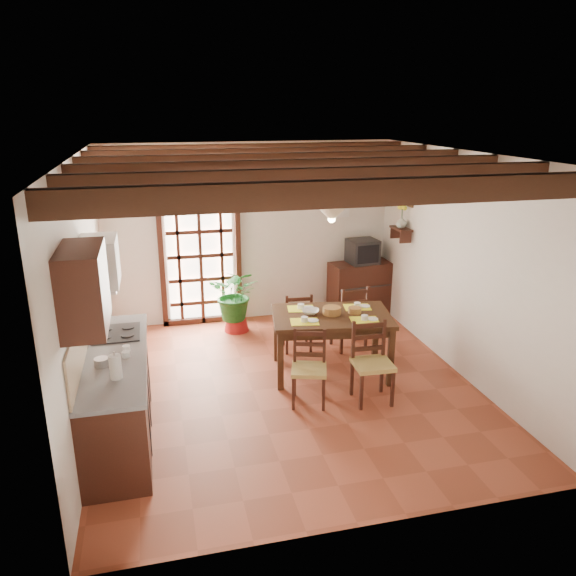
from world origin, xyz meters
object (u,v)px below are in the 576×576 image
object	(u,v)px
chair_far_left	(297,332)
sideboard	(361,288)
chair_far_right	(349,328)
crt_tv	(363,251)
chair_near_right	(372,377)
chair_near_left	(309,381)
dining_table	(332,322)
potted_plant	(236,295)
pendant_lamp	(332,213)
kitchen_counter	(118,394)

from	to	relation	value
chair_far_left	sideboard	world-z (taller)	sideboard
chair_far_right	crt_tv	bearing A→B (deg)	-122.80
chair_near_right	chair_far_left	size ratio (longest dim) A/B	1.10
sideboard	chair_far_right	bearing A→B (deg)	-123.84
chair_near_left	sideboard	size ratio (longest dim) A/B	0.84
sideboard	crt_tv	distance (m)	0.63
dining_table	crt_tv	world-z (taller)	crt_tv
sideboard	chair_far_left	bearing A→B (deg)	-146.83
potted_plant	dining_table	bearing A→B (deg)	-60.39
chair_near_right	sideboard	world-z (taller)	chair_near_right
chair_near_left	chair_far_right	distance (m)	1.69
sideboard	pendant_lamp	world-z (taller)	pendant_lamp
dining_table	potted_plant	xyz separation A→B (m)	(-0.97, 1.71, -0.13)
dining_table	chair_near_right	size ratio (longest dim) A/B	1.71
kitchen_counter	chair_near_right	world-z (taller)	kitchen_counter
chair_near_left	chair_far_right	xyz separation A→B (m)	(0.98, 1.37, 0.03)
chair_far_right	pendant_lamp	size ratio (longest dim) A/B	1.12
chair_far_left	pendant_lamp	xyz separation A→B (m)	(0.24, -0.71, 1.81)
kitchen_counter	pendant_lamp	xyz separation A→B (m)	(2.59, 0.96, 1.60)
chair_near_right	chair_far_right	xyz separation A→B (m)	(0.25, 1.49, 0.00)
chair_far_left	pendant_lamp	bearing A→B (deg)	113.10
potted_plant	chair_near_right	bearing A→B (deg)	-64.29
chair_near_right	chair_far_right	world-z (taller)	chair_far_right
dining_table	pendant_lamp	distance (m)	1.38
chair_far_right	sideboard	world-z (taller)	chair_far_right
chair_near_right	crt_tv	world-z (taller)	crt_tv
chair_near_left	chair_far_right	size ratio (longest dim) A/B	0.91
chair_near_left	sideboard	world-z (taller)	sideboard
dining_table	chair_far_left	bearing A→B (deg)	115.94
kitchen_counter	sideboard	xyz separation A→B (m)	(3.74, 2.83, -0.03)
chair_far_left	pendant_lamp	size ratio (longest dim) A/B	1.02
chair_far_left	crt_tv	distance (m)	1.97
chair_far_left	chair_far_right	world-z (taller)	chair_far_right
dining_table	chair_far_left	size ratio (longest dim) A/B	1.88
chair_far_right	potted_plant	distance (m)	1.80
chair_near_left	chair_far_left	distance (m)	1.51
kitchen_counter	dining_table	distance (m)	2.74
sideboard	crt_tv	world-z (taller)	crt_tv
dining_table	crt_tv	bearing A→B (deg)	68.98
pendant_lamp	chair_near_right	bearing A→B (deg)	-75.19
chair_far_right	pendant_lamp	xyz separation A→B (m)	(-0.49, -0.59, 1.78)
pendant_lamp	chair_far_left	bearing A→B (deg)	108.75
kitchen_counter	pendant_lamp	bearing A→B (deg)	20.34
pendant_lamp	potted_plant	bearing A→B (deg)	121.12
pendant_lamp	sideboard	bearing A→B (deg)	58.36
dining_table	chair_near_left	world-z (taller)	chair_near_left
dining_table	potted_plant	distance (m)	1.97
chair_near_right	potted_plant	world-z (taller)	potted_plant
crt_tv	chair_near_left	bearing A→B (deg)	-127.13
kitchen_counter	sideboard	world-z (taller)	kitchen_counter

